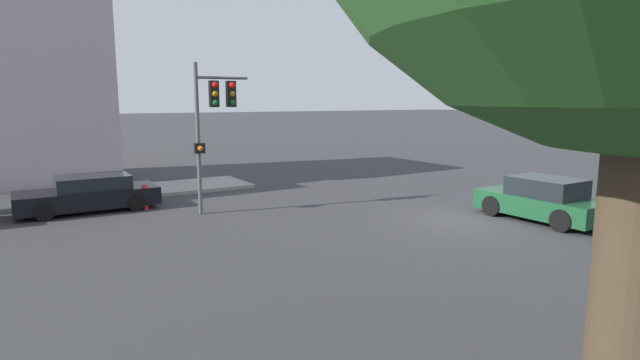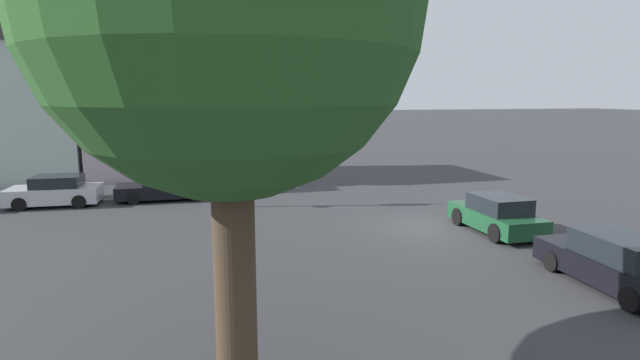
{
  "view_description": "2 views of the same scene",
  "coord_description": "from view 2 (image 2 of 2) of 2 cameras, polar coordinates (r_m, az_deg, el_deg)",
  "views": [
    {
      "loc": [
        -10.98,
        12.66,
        3.93
      ],
      "look_at": [
        2.03,
        4.35,
        1.47
      ],
      "focal_mm": 28.0,
      "sensor_mm": 36.0,
      "label": 1
    },
    {
      "loc": [
        -17.5,
        9.11,
        5.19
      ],
      "look_at": [
        1.23,
        4.09,
        1.89
      ],
      "focal_mm": 28.0,
      "sensor_mm": 36.0,
      "label": 2
    }
  ],
  "objects": [
    {
      "name": "ground_plane",
      "position": [
        20.4,
        12.13,
        -5.3
      ],
      "size": [
        300.0,
        300.0,
        0.0
      ],
      "primitive_type": "plane",
      "color": "#333335"
    },
    {
      "name": "street_tree",
      "position": [
        8.52,
        -10.59,
        18.96
      ],
      "size": [
        6.32,
        6.32,
        9.79
      ],
      "color": "#423323",
      "rests_on": "ground_plane"
    },
    {
      "name": "traffic_signal",
      "position": [
        23.29,
        -8.39,
        5.59
      ],
      "size": [
        0.53,
        2.0,
        5.21
      ],
      "rotation": [
        0.0,
        0.0,
        3.02
      ],
      "color": "#515456",
      "rests_on": "ground_plane"
    },
    {
      "name": "crossing_car_0",
      "position": [
        20.26,
        19.54,
        -3.76
      ],
      "size": [
        4.1,
        1.91,
        1.44
      ],
      "rotation": [
        0.0,
        0.0,
        0.0
      ],
      "color": "#194728",
      "rests_on": "ground_plane"
    },
    {
      "name": "crossing_car_1",
      "position": [
        15.91,
        30.89,
        -8.17
      ],
      "size": [
        4.75,
        2.11,
        1.49
      ],
      "rotation": [
        0.0,
        0.0,
        -0.05
      ],
      "color": "black",
      "rests_on": "ground_plane"
    },
    {
      "name": "parked_car_0",
      "position": [
        26.23,
        -17.1,
        -0.82
      ],
      "size": [
        2.04,
        4.73,
        1.28
      ],
      "rotation": [
        0.0,
        0.0,
        1.56
      ],
      "color": "black",
      "rests_on": "ground_plane"
    },
    {
      "name": "parked_car_1",
      "position": [
        26.82,
        -27.99,
        -1.16
      ],
      "size": [
        2.14,
        4.1,
        1.44
      ],
      "rotation": [
        0.0,
        0.0,
        1.54
      ],
      "color": "#B7B7BC",
      "rests_on": "ground_plane"
    },
    {
      "name": "fire_hydrant",
      "position": [
        25.4,
        -13.24,
        -1.26
      ],
      "size": [
        0.22,
        0.22,
        0.92
      ],
      "color": "red",
      "rests_on": "ground_plane"
    }
  ]
}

